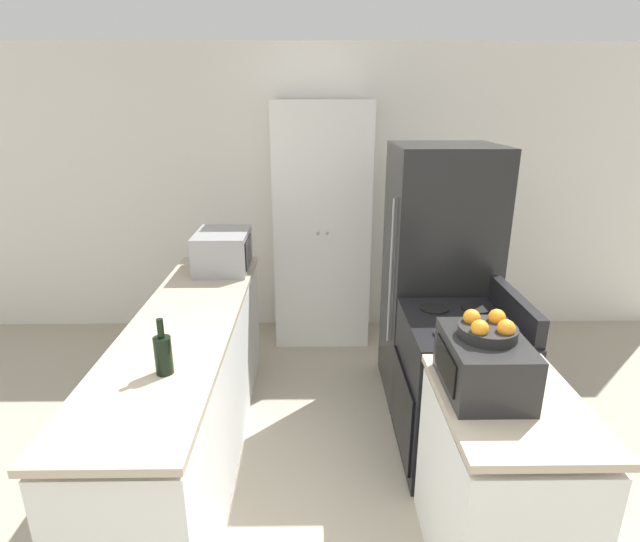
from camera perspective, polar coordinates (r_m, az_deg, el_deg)
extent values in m
cube|color=silver|center=(4.69, -0.26, 8.83)|extent=(7.00, 0.06, 2.60)
cube|color=silver|center=(3.24, -14.56, -13.37)|extent=(0.58, 2.44, 0.84)
cube|color=#B7A88E|center=(3.02, -15.29, -5.70)|extent=(0.60, 2.49, 0.04)
cube|color=silver|center=(2.62, 19.76, -22.72)|extent=(0.58, 0.79, 0.84)
cube|color=#B7A88E|center=(2.34, 21.06, -13.90)|extent=(0.60, 0.81, 0.04)
cube|color=white|center=(4.45, 0.21, 5.16)|extent=(0.83, 0.51, 2.13)
sphere|color=#B2B2B7|center=(4.19, -0.28, 4.31)|extent=(0.03, 0.03, 0.03)
sphere|color=#B2B2B7|center=(4.19, 0.82, 4.32)|extent=(0.03, 0.03, 0.03)
cube|color=black|center=(3.21, 15.32, -13.01)|extent=(0.64, 0.74, 0.91)
cube|color=black|center=(3.20, 9.28, -15.07)|extent=(0.02, 0.65, 0.50)
cube|color=black|center=(3.06, 21.41, -3.99)|extent=(0.06, 0.70, 0.16)
cylinder|color=black|center=(2.81, 14.56, -7.00)|extent=(0.17, 0.17, 0.01)
cylinder|color=black|center=(3.12, 12.91, -4.20)|extent=(0.17, 0.17, 0.01)
cylinder|color=black|center=(2.88, 19.50, -6.79)|extent=(0.17, 0.17, 0.01)
cylinder|color=black|center=(3.19, 17.40, -4.09)|extent=(0.17, 0.17, 0.01)
cube|color=black|center=(3.69, 13.25, -0.54)|extent=(0.70, 0.71, 1.84)
cylinder|color=gray|center=(3.40, 8.10, -0.20)|extent=(0.02, 0.02, 1.01)
cube|color=#939399|center=(3.79, -11.04, 2.28)|extent=(0.38, 0.49, 0.29)
cube|color=black|center=(3.72, -8.19, 2.15)|extent=(0.01, 0.31, 0.21)
cylinder|color=black|center=(2.44, -17.46, -9.19)|extent=(0.08, 0.08, 0.18)
cylinder|color=black|center=(2.38, -17.78, -6.27)|extent=(0.03, 0.03, 0.09)
cube|color=black|center=(2.30, 18.24, -10.07)|extent=(0.33, 0.45, 0.25)
cube|color=black|center=(2.25, 14.14, -10.31)|extent=(0.01, 0.31, 0.15)
cylinder|color=black|center=(2.25, 18.59, -6.59)|extent=(0.25, 0.25, 0.05)
sphere|color=orange|center=(2.30, 19.56, -5.01)|extent=(0.07, 0.07, 0.07)
sphere|color=orange|center=(2.26, 16.95, -5.11)|extent=(0.07, 0.07, 0.07)
sphere|color=orange|center=(2.17, 17.79, -6.26)|extent=(0.07, 0.07, 0.07)
sphere|color=orange|center=(2.20, 20.50, -6.14)|extent=(0.07, 0.07, 0.07)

